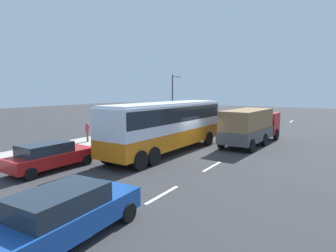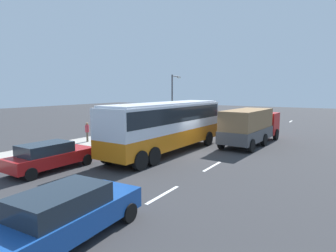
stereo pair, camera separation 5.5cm
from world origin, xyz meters
name	(u,v)px [view 2 (the right image)]	position (x,y,z in m)	size (l,w,h in m)	color
ground_plane	(191,152)	(0.00, 0.00, 0.00)	(120.00, 120.00, 0.00)	#333335
sidewalk_curb	(102,140)	(0.00, 8.60, 0.07)	(80.00, 4.00, 0.15)	#A8A399
lane_centreline	(235,153)	(1.25, -2.75, 0.00)	(45.75, 0.16, 0.01)	white
coach_bus	(167,122)	(-1.08, 1.33, 2.16)	(11.31, 3.04, 3.49)	orange
cargo_truck	(251,125)	(5.12, -2.69, 1.55)	(8.24, 2.98, 2.84)	red
car_silver_hatch	(192,124)	(8.83, 4.40, 0.79)	(4.76, 1.91, 1.47)	silver
car_red_compact	(50,156)	(-8.07, 4.43, 0.81)	(4.78, 1.95, 1.53)	#B21919
car_blue_saloon	(68,213)	(-12.39, -2.41, 0.83)	(4.78, 2.04, 1.59)	#194799
pedestrian_near_curb	(148,122)	(6.39, 8.29, 1.05)	(0.32, 0.32, 1.57)	brown
pedestrian_at_crossing	(87,131)	(-1.52, 8.73, 1.05)	(0.32, 0.32, 1.58)	brown
street_lamp	(173,97)	(9.56, 7.19, 3.58)	(1.80, 0.24, 5.86)	#47474C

